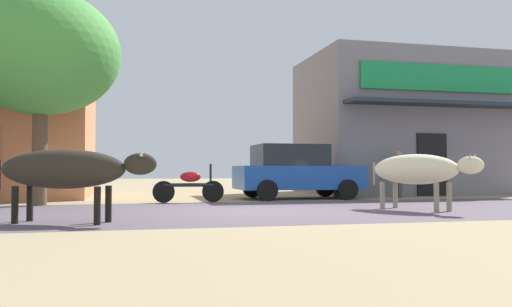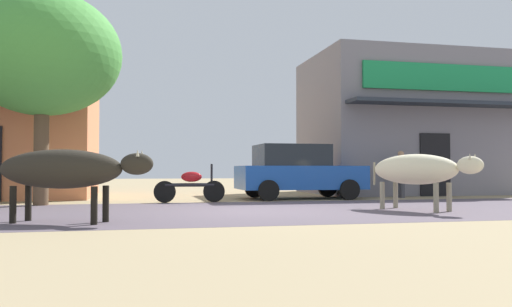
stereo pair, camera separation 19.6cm
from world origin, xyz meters
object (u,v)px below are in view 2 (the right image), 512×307
(cow_far_dark, at_px, (417,170))
(pedestrian_by_shop, at_px, (401,171))
(roadside_tree, at_px, (42,54))
(parked_hatchback_car, at_px, (297,171))
(parked_motorcycle, at_px, (191,185))
(cow_near_brown, at_px, (65,170))

(cow_far_dark, distance_m, pedestrian_by_shop, 5.17)
(roadside_tree, bearing_deg, cow_far_dark, -23.35)
(parked_hatchback_car, bearing_deg, parked_motorcycle, -162.59)
(parked_motorcycle, height_order, pedestrian_by_shop, pedestrian_by_shop)
(parked_motorcycle, relative_size, cow_far_dark, 0.75)
(parked_hatchback_car, relative_size, cow_near_brown, 1.39)
(parked_motorcycle, bearing_deg, roadside_tree, -175.50)
(roadside_tree, bearing_deg, pedestrian_by_shop, 6.13)
(parked_motorcycle, distance_m, pedestrian_by_shop, 6.74)
(parked_hatchback_car, height_order, cow_near_brown, parked_hatchback_car)
(parked_hatchback_car, distance_m, cow_far_dark, 5.07)
(roadside_tree, height_order, parked_motorcycle, roadside_tree)
(roadside_tree, bearing_deg, cow_near_brown, -76.23)
(parked_hatchback_car, bearing_deg, cow_far_dark, -76.31)
(parked_motorcycle, bearing_deg, parked_hatchback_car, 17.41)
(roadside_tree, distance_m, parked_hatchback_car, 7.81)
(parked_hatchback_car, relative_size, pedestrian_by_shop, 2.54)
(parked_hatchback_car, height_order, cow_far_dark, parked_hatchback_car)
(cow_near_brown, bearing_deg, parked_hatchback_car, 45.27)
(roadside_tree, relative_size, pedestrian_by_shop, 3.63)
(cow_far_dark, bearing_deg, roadside_tree, 156.65)
(parked_hatchback_car, xyz_separation_m, pedestrian_by_shop, (3.34, -0.22, 0.02))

